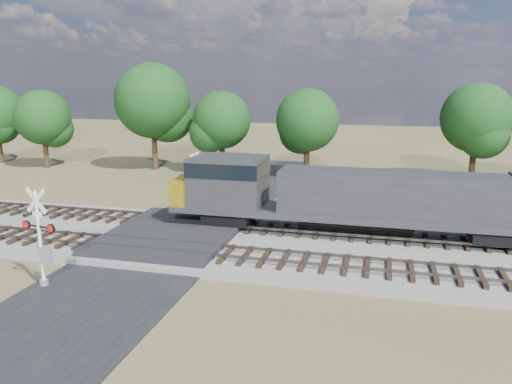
# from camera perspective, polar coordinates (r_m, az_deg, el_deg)

# --- Properties ---
(ground) EXTENTS (160.00, 160.00, 0.00)m
(ground) POSITION_cam_1_polar(r_m,az_deg,el_deg) (28.79, -9.80, -5.76)
(ground) COLOR #4A4E29
(ground) RESTS_ON ground
(ballast_bed) EXTENTS (140.00, 10.00, 0.30)m
(ballast_bed) POSITION_cam_1_polar(r_m,az_deg,el_deg) (26.89, 10.65, -6.80)
(ballast_bed) COLOR gray
(ballast_bed) RESTS_ON ground
(road) EXTENTS (7.00, 60.00, 0.08)m
(road) POSITION_cam_1_polar(r_m,az_deg,el_deg) (28.78, -9.80, -5.68)
(road) COLOR black
(road) RESTS_ON ground
(crossing_panel) EXTENTS (7.00, 9.00, 0.62)m
(crossing_panel) POSITION_cam_1_polar(r_m,az_deg,el_deg) (29.13, -9.42, -4.87)
(crossing_panel) COLOR #262628
(crossing_panel) RESTS_ON ground
(track_near) EXTENTS (140.00, 2.60, 0.33)m
(track_near) POSITION_cam_1_polar(r_m,az_deg,el_deg) (25.78, -5.27, -6.86)
(track_near) COLOR black
(track_near) RESTS_ON ballast_bed
(track_far) EXTENTS (140.00, 2.60, 0.33)m
(track_far) POSITION_cam_1_polar(r_m,az_deg,el_deg) (30.30, -2.09, -3.82)
(track_far) COLOR black
(track_far) RESTS_ON ballast_bed
(crossing_signal_near) EXTENTS (1.81, 0.45, 4.52)m
(crossing_signal_near) POSITION_cam_1_polar(r_m,az_deg,el_deg) (23.88, -23.25, -5.77)
(crossing_signal_near) COLOR silver
(crossing_signal_near) RESTS_ON ground
(crossing_signal_far) EXTENTS (1.58, 0.34, 3.93)m
(crossing_signal_far) POSITION_cam_1_polar(r_m,az_deg,el_deg) (34.68, 0.10, 0.39)
(crossing_signal_far) COLOR silver
(crossing_signal_far) RESTS_ON ground
(equipment_shed) EXTENTS (3.98, 3.98, 2.68)m
(equipment_shed) POSITION_cam_1_polar(r_m,az_deg,el_deg) (35.15, 16.12, -0.41)
(equipment_shed) COLOR #47321E
(equipment_shed) RESTS_ON ground
(treeline) EXTENTS (82.32, 11.07, 11.39)m
(treeline) POSITION_cam_1_polar(r_m,az_deg,el_deg) (46.20, 14.34, 8.75)
(treeline) COLOR black
(treeline) RESTS_ON ground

